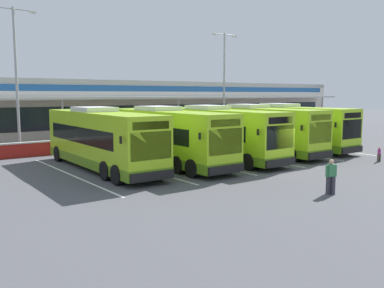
{
  "coord_description": "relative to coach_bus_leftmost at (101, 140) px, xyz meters",
  "views": [
    {
      "loc": [
        -18.78,
        -16.68,
        4.57
      ],
      "look_at": [
        -4.12,
        3.0,
        1.6
      ],
      "focal_mm": 38.65,
      "sensor_mm": 36.0,
      "label": 1
    }
  ],
  "objects": [
    {
      "name": "bay_stripe_far_west",
      "position": [
        -2.2,
        -0.63,
        -1.78
      ],
      "size": [
        0.14,
        13.0,
        0.01
      ],
      "primitive_type": "cube",
      "color": "silver",
      "rests_on": "ground"
    },
    {
      "name": "bay_stripe_centre",
      "position": [
        10.4,
        -0.63,
        -1.78
      ],
      "size": [
        0.14,
        13.0,
        0.01
      ],
      "primitive_type": "cube",
      "color": "silver",
      "rests_on": "ground"
    },
    {
      "name": "pedestrian_near_bin",
      "position": [
        5.69,
        -12.24,
        -0.91
      ],
      "size": [
        0.53,
        0.39,
        1.62
      ],
      "color": "#33333D",
      "rests_on": "ground"
    },
    {
      "name": "bay_stripe_mid_west",
      "position": [
        6.2,
        -0.63,
        -1.78
      ],
      "size": [
        0.14,
        13.0,
        0.01
      ],
      "primitive_type": "cube",
      "color": "silver",
      "rests_on": "ground"
    },
    {
      "name": "coach_bus_leftmost",
      "position": [
        0.0,
        0.0,
        0.0
      ],
      "size": [
        3.01,
        12.19,
        3.78
      ],
      "color": "#9ED11E",
      "rests_on": "ground"
    },
    {
      "name": "coach_bus_rightmost",
      "position": [
        16.66,
        -0.36,
        0.0
      ],
      "size": [
        3.01,
        12.19,
        3.78
      ],
      "color": "#9ED11E",
      "rests_on": "ground"
    },
    {
      "name": "coach_bus_centre",
      "position": [
        8.18,
        -1.05,
        0.0
      ],
      "size": [
        3.01,
        12.19,
        3.78
      ],
      "color": "#9ED11E",
      "rests_on": "ground"
    },
    {
      "name": "pedestrian_child",
      "position": [
        16.29,
        -8.67,
        -1.24
      ],
      "size": [
        0.33,
        0.18,
        1.0
      ],
      "color": "#4C4238",
      "rests_on": "ground"
    },
    {
      "name": "bay_stripe_east",
      "position": [
        18.8,
        -0.63,
        -1.78
      ],
      "size": [
        0.14,
        13.0,
        0.01
      ],
      "primitive_type": "cube",
      "color": "silver",
      "rests_on": "ground"
    },
    {
      "name": "terminal_building",
      "position": [
        8.3,
        20.28,
        1.23
      ],
      "size": [
        70.0,
        13.0,
        6.0
      ],
      "color": "beige",
      "rests_on": "ground"
    },
    {
      "name": "red_barrier_wall",
      "position": [
        8.3,
        7.87,
        -1.23
      ],
      "size": [
        60.0,
        0.4,
        1.1
      ],
      "color": "maroon",
      "rests_on": "ground"
    },
    {
      "name": "coach_bus_left_centre",
      "position": [
        4.13,
        -0.81,
        0.0
      ],
      "size": [
        3.01,
        12.19,
        3.78
      ],
      "color": "#9ED11E",
      "rests_on": "ground"
    },
    {
      "name": "bay_stripe_west",
      "position": [
        2.0,
        -0.63,
        -1.78
      ],
      "size": [
        0.14,
        13.0,
        0.01
      ],
      "primitive_type": "cube",
      "color": "silver",
      "rests_on": "ground"
    },
    {
      "name": "ground_plane",
      "position": [
        8.3,
        -6.63,
        -1.79
      ],
      "size": [
        200.0,
        200.0,
        0.0
      ],
      "primitive_type": "plane",
      "color": "#4C4C51"
    },
    {
      "name": "lamp_post_west",
      "position": [
        -2.27,
        9.93,
        4.5
      ],
      "size": [
        3.24,
        0.28,
        11.0
      ],
      "color": "#9E9EA3",
      "rests_on": "ground"
    },
    {
      "name": "lamp_post_centre",
      "position": [
        19.08,
        10.58,
        4.5
      ],
      "size": [
        3.24,
        0.28,
        11.0
      ],
      "color": "#9E9EA3",
      "rests_on": "ground"
    },
    {
      "name": "coach_bus_right_centre",
      "position": [
        12.64,
        -0.59,
        0.0
      ],
      "size": [
        3.01,
        12.19,
        3.78
      ],
      "color": "#9ED11E",
      "rests_on": "ground"
    },
    {
      "name": "bay_stripe_mid_east",
      "position": [
        14.6,
        -0.63,
        -1.78
      ],
      "size": [
        0.14,
        13.0,
        0.01
      ],
      "primitive_type": "cube",
      "color": "silver",
      "rests_on": "ground"
    }
  ]
}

